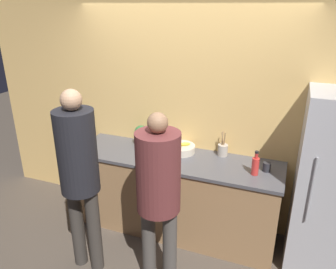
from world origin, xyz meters
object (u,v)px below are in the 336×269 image
Objects in this scene: fruit_bowl at (181,149)px; cup_black at (267,167)px; refrigerator at (331,185)px; utensil_crock at (223,150)px; person_left at (79,168)px; person_center at (158,187)px; bottle_red at (255,165)px; potted_plant at (141,135)px.

fruit_bowl reaches higher than cup_black.
refrigerator is 6.50× the size of utensil_crock.
person_left is 19.67× the size of cup_black.
person_center is 6.80× the size of bottle_red.
fruit_bowl is 1.19× the size of utensil_crock.
cup_black is (0.82, 0.83, -0.06)m from person_center.
fruit_bowl is at bearing 172.88° from cup_black.
person_center reaches higher than fruit_bowl.
fruit_bowl is at bearing 58.74° from person_left.
person_left reaches higher than utensil_crock.
utensil_crock is (-1.09, 0.21, 0.10)m from refrigerator.
utensil_crock is at bearing 140.90° from bottle_red.
person_left reaches higher than cup_black.
utensil_crock is at bearing 168.86° from refrigerator.
utensil_crock reaches higher than fruit_bowl.
person_center reaches higher than utensil_crock.
potted_plant is at bearing 178.57° from fruit_bowl.
refrigerator is 0.98× the size of person_left.
utensil_crock is 0.50m from bottle_red.
person_left is at bearing -174.48° from person_center.
utensil_crock is (1.08, 1.11, -0.11)m from person_left.
cup_black is (0.95, -0.12, 0.00)m from fruit_bowl.
utensil_crock is (0.33, 1.03, -0.04)m from person_center.
cup_black is (1.57, 0.91, -0.13)m from person_left.
potted_plant reaches higher than cup_black.
person_center is at bearing -107.82° from utensil_crock.
cup_black is at bearing 178.89° from refrigerator.
person_left reaches higher than person_center.
utensil_crock is 1.10× the size of bottle_red.
potted_plant is at bearing 174.82° from cup_black.
utensil_crock reaches higher than potted_plant.
potted_plant reaches higher than fruit_bowl.
person_left is 6.65× the size of utensil_crock.
person_center is at bearing -135.11° from bottle_red.
bottle_red is at bearing -131.53° from cup_black.
person_center reaches higher than cup_black.
cup_black is 0.38× the size of potted_plant.
bottle_red is (0.39, -0.32, 0.03)m from utensil_crock.
bottle_red is at bearing 28.27° from person_left.
fruit_bowl is 0.88m from bottle_red.
person_left is 5.59× the size of fruit_bowl.
refrigerator is at bearing -1.11° from cup_black.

